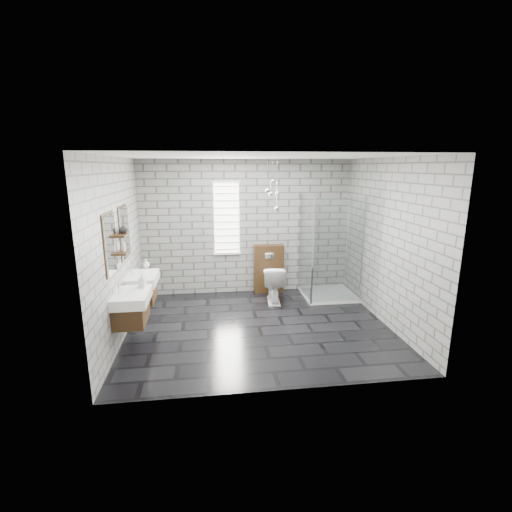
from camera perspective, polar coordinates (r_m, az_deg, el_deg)
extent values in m
cube|color=black|center=(6.19, 0.43, -10.86)|extent=(4.20, 3.60, 0.02)
cube|color=white|center=(5.64, 0.48, 15.18)|extent=(4.20, 3.60, 0.02)
cube|color=gray|center=(7.53, -1.48, 4.39)|extent=(4.20, 0.02, 2.70)
cube|color=gray|center=(4.04, 4.06, -3.79)|extent=(4.20, 0.02, 2.70)
cube|color=gray|center=(5.86, -20.44, 0.87)|extent=(0.02, 3.60, 2.70)
cube|color=gray|center=(6.41, 19.50, 1.97)|extent=(0.02, 3.60, 2.70)
cube|color=#3D2712|center=(5.56, -18.65, -8.28)|extent=(0.42, 0.62, 0.30)
cube|color=silver|center=(5.52, -16.62, -7.98)|extent=(0.02, 0.35, 0.01)
cube|color=white|center=(5.48, -18.57, -6.09)|extent=(0.47, 0.70, 0.15)
cylinder|color=silver|center=(5.47, -20.27, -4.77)|extent=(0.04, 0.04, 0.12)
cylinder|color=silver|center=(5.45, -19.80, -4.26)|extent=(0.10, 0.02, 0.02)
cube|color=white|center=(5.33, -21.48, 1.78)|extent=(0.03, 0.55, 0.80)
cube|color=#3D2712|center=(5.33, -21.61, 1.77)|extent=(0.01, 0.59, 0.84)
cube|color=#3D2712|center=(6.39, -17.18, -5.32)|extent=(0.42, 0.62, 0.30)
cube|color=silver|center=(6.35, -15.41, -5.03)|extent=(0.02, 0.35, 0.01)
cube|color=white|center=(6.32, -17.10, -3.38)|extent=(0.47, 0.70, 0.15)
cylinder|color=silver|center=(6.31, -18.57, -2.24)|extent=(0.04, 0.04, 0.12)
cylinder|color=silver|center=(6.29, -18.16, -1.79)|extent=(0.10, 0.02, 0.02)
cube|color=white|center=(6.19, -19.58, 3.47)|extent=(0.03, 0.55, 0.80)
cube|color=#3D2712|center=(6.19, -19.69, 3.46)|extent=(0.01, 0.59, 0.84)
cube|color=#3D2712|center=(5.80, -19.75, 0.50)|extent=(0.14, 0.30, 0.03)
cube|color=#3D2712|center=(5.75, -19.95, 3.02)|extent=(0.14, 0.30, 0.03)
cube|color=white|center=(7.45, -4.55, 5.80)|extent=(0.50, 0.02, 1.40)
cube|color=white|center=(7.37, -4.65, 11.34)|extent=(0.56, 0.04, 0.04)
cube|color=white|center=(7.56, -4.44, 0.37)|extent=(0.56, 0.04, 0.04)
cube|color=white|center=(7.54, -4.45, 1.03)|extent=(0.48, 0.01, 0.02)
cube|color=white|center=(7.51, -4.47, 2.07)|extent=(0.48, 0.01, 0.02)
cube|color=white|center=(7.48, -4.49, 3.13)|extent=(0.48, 0.01, 0.02)
cube|color=white|center=(7.46, -4.51, 4.18)|extent=(0.48, 0.01, 0.02)
cube|color=white|center=(7.44, -4.53, 5.25)|extent=(0.48, 0.01, 0.02)
cube|color=white|center=(7.42, -4.55, 6.32)|extent=(0.48, 0.01, 0.02)
cube|color=white|center=(7.40, -4.57, 7.39)|extent=(0.48, 0.01, 0.02)
cube|color=white|center=(7.39, -4.59, 8.47)|extent=(0.48, 0.01, 0.02)
cube|color=white|center=(7.37, -4.61, 9.56)|extent=(0.48, 0.01, 0.03)
cube|color=white|center=(7.37, -4.64, 10.64)|extent=(0.48, 0.01, 0.03)
cube|color=#3D2712|center=(7.67, 1.95, -1.95)|extent=(0.60, 0.20, 1.00)
cube|color=silver|center=(7.49, 2.10, 0.04)|extent=(0.18, 0.01, 0.12)
cube|color=white|center=(7.71, 10.96, -5.77)|extent=(1.00, 1.00, 0.06)
cube|color=silver|center=(6.99, 12.59, 0.67)|extent=(1.00, 0.01, 2.00)
cube|color=silver|center=(7.30, 7.66, 1.42)|extent=(0.01, 1.00, 2.00)
cube|color=silver|center=(6.84, 8.73, 0.56)|extent=(0.03, 0.03, 2.00)
cube|color=silver|center=(7.17, 16.19, 0.78)|extent=(0.03, 0.03, 2.00)
cylinder|color=silver|center=(7.76, 13.94, 2.40)|extent=(0.02, 0.02, 1.80)
cylinder|color=silver|center=(7.62, 13.77, 9.19)|extent=(0.14, 0.14, 0.02)
sphere|color=silver|center=(6.96, 1.75, 10.07)|extent=(0.09, 0.09, 0.09)
cylinder|color=silver|center=(6.95, 1.77, 12.62)|extent=(0.01, 0.01, 0.53)
sphere|color=silver|center=(7.05, 3.19, 7.34)|extent=(0.09, 0.09, 0.09)
cylinder|color=silver|center=(7.01, 3.24, 11.23)|extent=(0.01, 0.01, 0.87)
sphere|color=silver|center=(7.12, 2.58, 11.46)|extent=(0.09, 0.09, 0.09)
cylinder|color=silver|center=(7.12, 2.60, 13.29)|extent=(0.01, 0.01, 0.36)
sphere|color=silver|center=(7.10, 2.27, 9.59)|extent=(0.09, 0.09, 0.09)
cylinder|color=silver|center=(7.08, 2.30, 12.36)|extent=(0.01, 0.01, 0.60)
sphere|color=silver|center=(7.15, 3.28, 9.68)|extent=(0.09, 0.09, 0.09)
cylinder|color=silver|center=(7.14, 3.31, 12.39)|extent=(0.01, 0.01, 0.59)
imported|color=white|center=(7.17, 2.70, -4.26)|extent=(0.47, 0.74, 0.72)
imported|color=#B2B2B2|center=(5.60, -17.09, -3.64)|extent=(0.12, 0.12, 0.20)
imported|color=#B2B2B2|center=(6.67, -16.55, -1.13)|extent=(0.12, 0.12, 0.15)
imported|color=#B2B2B2|center=(5.77, -19.75, 1.53)|extent=(0.09, 0.09, 0.18)
imported|color=#B2B2B2|center=(5.82, -19.75, 3.95)|extent=(0.15, 0.15, 0.13)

